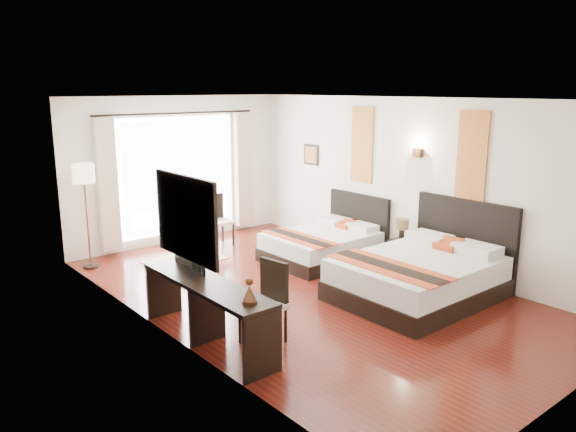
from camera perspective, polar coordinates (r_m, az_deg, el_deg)
floor at (r=8.34m, az=1.91°, el=-7.82°), size 4.50×7.50×0.01m
ceiling at (r=7.80m, az=2.07°, el=11.75°), size 4.50×7.50×0.02m
wall_headboard at (r=9.57m, az=12.10°, el=3.33°), size 0.01×7.50×2.80m
wall_desk at (r=6.71m, az=-12.50°, el=-0.75°), size 0.01×7.50×2.80m
wall_window at (r=10.99m, az=-11.13°, el=4.60°), size 4.50×0.01×2.80m
window_glass at (r=11.00m, az=-11.07°, el=4.08°), size 2.40×0.02×2.20m
sheer_curtain at (r=10.94m, az=-10.92°, el=4.04°), size 2.30×0.02×2.10m
drape_left at (r=10.30m, az=-17.88°, el=2.99°), size 0.35×0.14×2.35m
drape_right at (r=11.67m, az=-4.57°, el=4.68°), size 0.35×0.14×2.35m
art_panel_near at (r=8.82m, az=18.18°, el=5.79°), size 0.03×0.50×1.35m
art_panel_far at (r=10.16m, az=7.53°, el=7.19°), size 0.03×0.50×1.35m
wall_sconce at (r=9.33m, az=13.05°, el=6.27°), size 0.10×0.14×0.14m
mirror_frame at (r=6.27m, az=-10.35°, el=-0.19°), size 0.04×1.25×0.95m
mirror_glass at (r=6.28m, az=-10.15°, el=-0.15°), size 0.01×1.12×0.82m
bed_near at (r=8.30m, az=13.40°, el=-5.80°), size 2.30×1.79×1.30m
bed_far at (r=9.86m, az=3.79°, el=-2.81°), size 1.89×1.47×1.06m
nightstand at (r=9.50m, az=11.75°, el=-3.92°), size 0.40×0.50×0.48m
table_lamp at (r=9.39m, az=11.50°, el=-0.96°), size 0.22×0.22×0.34m
vase at (r=9.32m, az=12.84°, el=-2.21°), size 0.13×0.13×0.13m
console_desk at (r=6.74m, az=-8.22°, el=-9.65°), size 0.50×2.20×0.76m
television at (r=7.00m, az=-10.61°, el=-3.66°), size 0.15×0.78×0.45m
bronze_figurine at (r=5.89m, az=-3.95°, el=-7.73°), size 0.16×0.16×0.24m
desk_chair at (r=6.72m, az=-2.46°, el=-10.35°), size 0.51×0.51×0.97m
floor_lamp at (r=9.69m, az=-20.03°, el=3.44°), size 0.35×0.35×1.75m
side_table at (r=10.34m, az=-10.57°, el=-2.12°), size 0.52×0.52×0.60m
fruit_bowl at (r=10.25m, az=-10.44°, el=-0.37°), size 0.26×0.26×0.05m
window_chair at (r=10.81m, az=-7.04°, el=-1.38°), size 0.46×0.46×0.96m
jute_rug at (r=10.00m, az=-10.39°, el=-4.40°), size 1.35×0.95×0.01m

